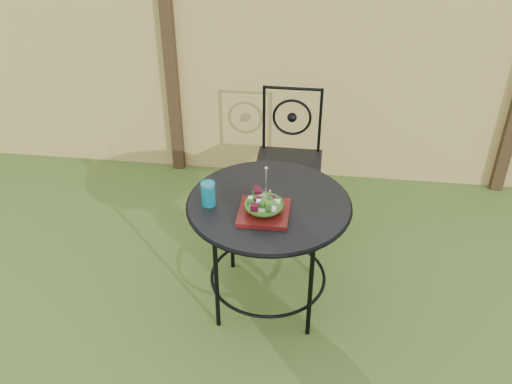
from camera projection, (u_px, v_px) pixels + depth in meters
The scene contains 7 objects.
fence at pixel (342, 66), 4.24m from camera, with size 8.00×0.12×1.90m.
patio_table at pixel (269, 222), 3.23m from camera, with size 0.92×0.92×0.72m.
patio_chair at pixel (289, 155), 4.03m from camera, with size 0.46×0.46×0.95m.
salad_plate at pixel (264, 212), 3.05m from camera, with size 0.27×0.27×0.02m, color #47100A.
salad at pixel (264, 204), 3.02m from camera, with size 0.21×0.21×0.08m, color #235614.
fork at pixel (266, 184), 2.95m from camera, with size 0.01×0.01×0.18m, color silver.
drinking_glass at pixel (208, 194), 3.09m from camera, with size 0.08×0.08×0.14m, color #0A6A7E.
Camera 1 is at (-0.12, -1.91, 2.52)m, focal length 40.00 mm.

